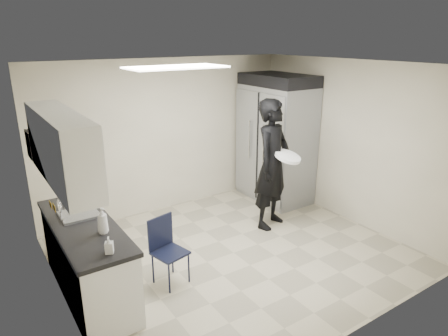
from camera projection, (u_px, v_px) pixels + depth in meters
floor at (234, 253)px, 5.67m from camera, size 4.50×4.50×0.00m
ceiling at (235, 65)px, 4.85m from camera, size 4.50×4.50×0.00m
back_wall at (167, 136)px, 6.84m from camera, size 4.50×0.00×4.50m
left_wall at (55, 204)px, 4.08m from camera, size 0.00×4.00×4.00m
right_wall at (348, 142)px, 6.45m from camera, size 0.00×4.00×4.00m
ceiling_panel at (176, 67)px, 4.86m from camera, size 1.20×0.60×0.02m
lower_counter at (88, 261)px, 4.67m from camera, size 0.60×1.90×0.86m
countertop at (83, 226)px, 4.53m from camera, size 0.64×1.95×0.05m
sink at (80, 219)px, 4.74m from camera, size 0.42×0.40×0.14m
faucet at (60, 211)px, 4.59m from camera, size 0.02×0.02×0.24m
upper_cabinets at (61, 148)px, 4.16m from camera, size 0.35×1.80×0.75m
towel_dispenser at (37, 144)px, 5.10m from camera, size 0.22×0.30×0.35m
notice_sticker_left at (54, 208)px, 4.19m from camera, size 0.00×0.12×0.07m
notice_sticker_right at (51, 205)px, 4.36m from camera, size 0.00×0.12×0.07m
commercial_fridge at (276, 144)px, 7.31m from camera, size 0.80×1.35×2.10m
fridge_compressor at (279, 80)px, 6.95m from camera, size 0.80×1.35×0.20m
folding_chair at (170, 253)px, 4.87m from camera, size 0.44×0.44×0.83m
man_tuxedo at (273, 165)px, 6.21m from camera, size 0.89×0.75×2.05m
bucket_lid at (288, 157)px, 6.03m from camera, size 0.53×0.53×0.05m
soap_bottle_a at (102, 220)px, 4.27m from camera, size 0.14×0.14×0.30m
soap_bottle_b at (109, 245)px, 3.89m from camera, size 0.10×0.10×0.17m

